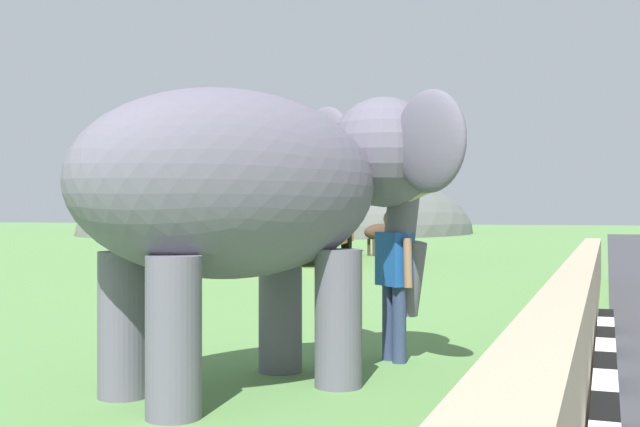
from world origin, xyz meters
TOP-DOWN VIEW (x-y plane):
  - barrier_parapet at (2.00, 4.28)m, footprint 28.00×0.36m
  - elephant at (2.58, 6.92)m, footprint 3.95×3.45m
  - person_handler at (4.14, 6.12)m, footprint 0.50×0.55m
  - bus_orange at (21.07, 13.94)m, footprint 9.13×4.21m
  - cow_near at (9.34, 12.40)m, footprint 1.61×1.66m
  - cow_mid at (24.34, 12.02)m, footprint 1.70×1.56m
  - hill_east at (55.00, 29.18)m, footprint 38.29×30.63m

SIDE VIEW (x-z plane):
  - hill_east at x=55.00m, z-range -6.11..6.11m
  - barrier_parapet at x=2.00m, z-range 0.00..1.00m
  - cow_near at x=9.34m, z-range 0.26..1.48m
  - cow_mid at x=24.34m, z-range 0.26..1.48m
  - person_handler at x=4.14m, z-range 0.10..1.75m
  - elephant at x=2.58m, z-range 0.41..3.24m
  - bus_orange at x=21.07m, z-range 0.33..3.83m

